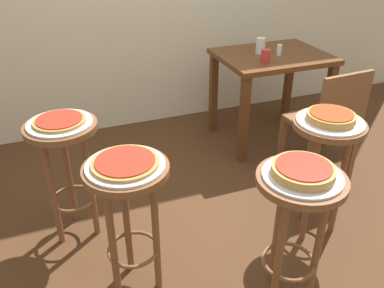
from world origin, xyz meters
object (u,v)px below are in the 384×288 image
(serving_plate_middle, at_px, (125,165))
(stool_leftside, at_px, (324,153))
(dining_table, at_px, (271,70))
(cup_far_edge, at_px, (261,46))
(serving_plate_leftside, at_px, (330,121))
(stool_middle, at_px, (129,201))
(pizza_foreground, at_px, (303,170))
(pizza_rear, at_px, (59,120))
(serving_plate_rear, at_px, (60,123))
(cup_near_edge, at_px, (265,56))
(condiment_shaker, at_px, (279,50))
(serving_plate_foreground, at_px, (302,176))
(pizza_leftside, at_px, (331,117))
(wooden_chair, at_px, (328,121))
(stool_foreground, at_px, (296,212))
(pizza_middle, at_px, (125,162))
(stool_rear, at_px, (66,155))

(serving_plate_middle, distance_m, stool_leftside, 1.15)
(dining_table, height_order, cup_far_edge, cup_far_edge)
(serving_plate_leftside, bearing_deg, dining_table, 73.79)
(serving_plate_middle, xyz_separation_m, stool_leftside, (1.14, 0.04, -0.20))
(stool_middle, xyz_separation_m, stool_leftside, (1.14, 0.04, 0.00))
(pizza_foreground, xyz_separation_m, serving_plate_leftside, (0.45, 0.39, -0.03))
(stool_leftside, distance_m, pizza_rear, 1.47)
(serving_plate_rear, relative_size, cup_near_edge, 3.62)
(condiment_shaker, bearing_deg, pizza_rear, -160.09)
(serving_plate_leftside, bearing_deg, pizza_rear, 160.06)
(serving_plate_foreground, bearing_deg, serving_plate_leftside, 41.47)
(pizza_leftside, relative_size, wooden_chair, 0.31)
(serving_plate_rear, relative_size, pizza_rear, 1.26)
(serving_plate_foreground, xyz_separation_m, serving_plate_rear, (-0.92, 0.89, 0.00))
(stool_foreground, xyz_separation_m, serving_plate_rear, (-0.92, 0.89, 0.20))
(pizza_middle, xyz_separation_m, condiment_shaker, (1.50, 1.17, 0.03))
(stool_middle, bearing_deg, pizza_rear, 113.59)
(pizza_middle, xyz_separation_m, serving_plate_leftside, (1.14, 0.04, -0.02))
(serving_plate_leftside, bearing_deg, stool_middle, -177.83)
(stool_foreground, height_order, stool_middle, same)
(pizza_middle, bearing_deg, dining_table, 39.42)
(serving_plate_middle, distance_m, condiment_shaker, 1.91)
(serving_plate_foreground, height_order, pizza_rear, pizza_rear)
(serving_plate_middle, height_order, pizza_leftside, pizza_leftside)
(cup_near_edge, bearing_deg, serving_plate_rear, -161.63)
(serving_plate_leftside, relative_size, stool_rear, 0.49)
(pizza_rear, xyz_separation_m, cup_far_edge, (1.62, 0.73, 0.05))
(dining_table, distance_m, cup_far_edge, 0.22)
(serving_plate_foreground, xyz_separation_m, condiment_shaker, (0.81, 1.52, 0.05))
(serving_plate_rear, bearing_deg, serving_plate_foreground, -43.95)
(stool_foreground, relative_size, stool_leftside, 1.00)
(stool_middle, relative_size, serving_plate_leftside, 2.04)
(pizza_rear, bearing_deg, pizza_leftside, -19.94)
(serving_plate_leftside, distance_m, wooden_chair, 0.67)
(serving_plate_foreground, xyz_separation_m, pizza_leftside, (0.45, 0.39, 0.03))
(cup_near_edge, bearing_deg, wooden_chair, -68.51)
(serving_plate_foreground, xyz_separation_m, wooden_chair, (0.84, 0.86, -0.28))
(stool_middle, xyz_separation_m, pizza_rear, (-0.24, 0.54, 0.22))
(dining_table, bearing_deg, pizza_foreground, -116.69)
(stool_leftside, relative_size, dining_table, 0.86)
(pizza_leftside, bearing_deg, serving_plate_foreground, -138.53)
(pizza_leftside, xyz_separation_m, dining_table, (0.34, 1.17, -0.16))
(serving_plate_middle, xyz_separation_m, pizza_leftside, (1.14, 0.04, 0.03))
(serving_plate_middle, relative_size, pizza_leftside, 1.38)
(stool_leftside, height_order, cup_near_edge, cup_near_edge)
(dining_table, bearing_deg, pizza_middle, -140.58)
(stool_foreground, bearing_deg, stool_middle, 152.99)
(pizza_leftside, height_order, wooden_chair, wooden_chair)
(stool_middle, height_order, stool_rear, same)
(serving_plate_rear, xyz_separation_m, condiment_shaker, (1.74, 0.63, 0.05))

